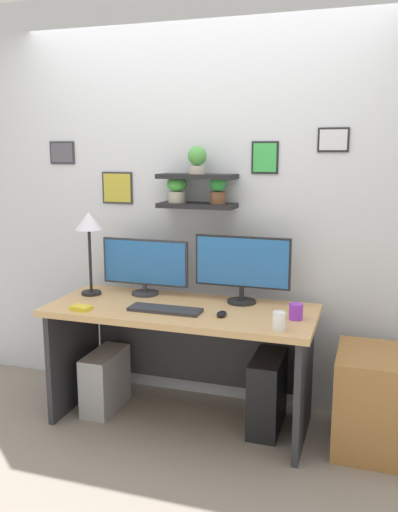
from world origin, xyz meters
The scene contains 14 objects.
ground_plane centered at (0.00, 0.00, 0.00)m, with size 8.00×8.00×0.00m, color gray.
back_wall_assembly centered at (0.00, 0.44, 1.35)m, with size 4.40×0.24×2.70m.
desk centered at (0.00, 0.06, 0.54)m, with size 1.64×0.68×0.75m.
monitor_left centered at (-0.33, 0.22, 0.95)m, with size 0.59×0.18×0.37m.
monitor_right centered at (0.33, 0.22, 0.99)m, with size 0.60×0.18×0.42m.
keyboard centered at (-0.06, -0.11, 0.76)m, with size 0.44×0.14×0.02m, color #2D2D33.
computer_mouse centered at (0.29, -0.10, 0.77)m, with size 0.06×0.09×0.03m, color black.
desk_lamp centered at (-0.67, 0.10, 1.19)m, with size 0.18×0.18×0.55m.
coffee_mug centered at (0.70, -0.03, 0.80)m, with size 0.08×0.08×0.09m, color purple.
pen_cup centered at (0.64, -0.24, 0.80)m, with size 0.07×0.07×0.10m, color white.
scissors_tray centered at (-0.55, -0.24, 0.76)m, with size 0.12×0.08×0.02m, color yellow.
drawer_cabinet centered at (1.16, 0.04, 0.29)m, with size 0.44×0.50×0.58m, color #9E6B38.
computer_tower_left centered at (-0.54, 0.01, 0.19)m, with size 0.18×0.40×0.39m, color #99999E.
computer_tower_right centered at (0.53, 0.07, 0.23)m, with size 0.18×0.40×0.46m, color black.
Camera 1 is at (1.09, -3.01, 1.70)m, focal length 38.17 mm.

